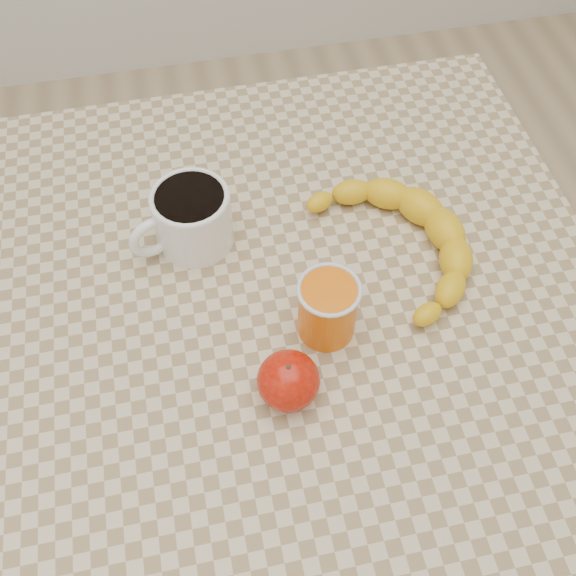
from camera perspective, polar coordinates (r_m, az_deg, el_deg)
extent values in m
plane|color=tan|center=(1.46, 0.00, -17.16)|extent=(3.00, 3.00, 0.00)
cube|color=#CAB78E|center=(0.79, 0.00, -1.62)|extent=(0.80, 0.80, 0.04)
cube|color=olive|center=(0.83, 0.00, -3.46)|extent=(0.74, 0.74, 0.06)
cylinder|color=olive|center=(1.32, -18.31, -0.36)|extent=(0.05, 0.05, 0.71)
cylinder|color=olive|center=(1.37, 11.46, 4.68)|extent=(0.05, 0.05, 0.71)
cylinder|color=white|center=(0.81, -8.42, 6.11)|extent=(0.12, 0.12, 0.08)
cylinder|color=black|center=(0.78, -8.75, 7.82)|extent=(0.08, 0.08, 0.01)
torus|color=white|center=(0.78, -8.78, 7.99)|extent=(0.10, 0.10, 0.01)
torus|color=white|center=(0.79, -11.94, 4.41)|extent=(0.06, 0.03, 0.06)
cylinder|color=#E06107|center=(0.72, 3.53, -1.92)|extent=(0.07, 0.07, 0.08)
torus|color=silver|center=(0.69, 3.70, -0.13)|extent=(0.07, 0.07, 0.01)
ellipsoid|color=#940C04|center=(0.69, 0.04, -8.22)|extent=(0.09, 0.09, 0.06)
cylinder|color=#382311|center=(0.66, 0.04, -7.23)|extent=(0.01, 0.01, 0.01)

